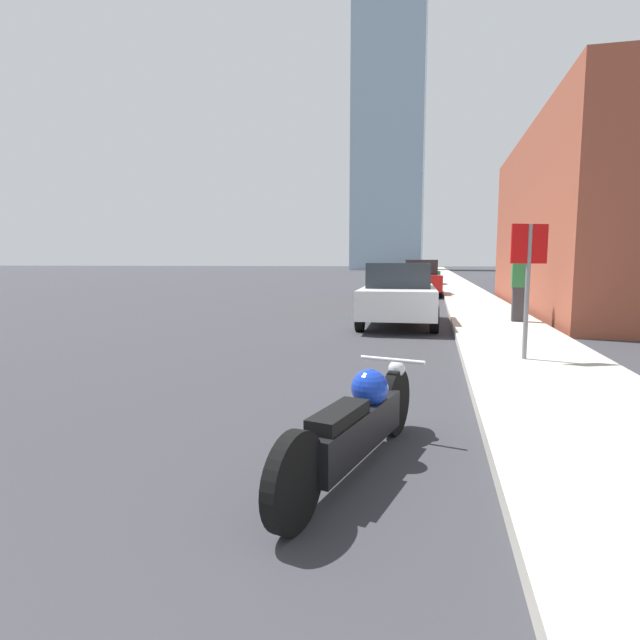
{
  "coord_description": "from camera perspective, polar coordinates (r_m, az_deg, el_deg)",
  "views": [
    {
      "loc": [
        3.09,
        0.93,
        1.66
      ],
      "look_at": [
        1.45,
        8.13,
        0.8
      ],
      "focal_mm": 28.0,
      "sensor_mm": 36.0,
      "label": 1
    }
  ],
  "objects": [
    {
      "name": "distant_tower",
      "position": [
        115.3,
        8.04,
        25.0
      ],
      "size": [
        14.42,
        14.42,
        76.18
      ],
      "color": "#8CA5BC",
      "rests_on": "ground_plane"
    },
    {
      "name": "parked_car_yellow",
      "position": [
        47.63,
        11.9,
        5.49
      ],
      "size": [
        2.1,
        3.95,
        1.66
      ],
      "rotation": [
        0.0,
        0.0,
        0.04
      ],
      "color": "gold",
      "rests_on": "ground_plane"
    },
    {
      "name": "parked_car_red",
      "position": [
        24.95,
        11.35,
        4.69
      ],
      "size": [
        2.15,
        4.39,
        1.76
      ],
      "rotation": [
        0.0,
        0.0,
        0.09
      ],
      "color": "red",
      "rests_on": "ground_plane"
    },
    {
      "name": "sidewalk",
      "position": [
        39.14,
        15.2,
        4.09
      ],
      "size": [
        2.23,
        240.0,
        0.15
      ],
      "color": "#B2ADA3",
      "rests_on": "ground_plane"
    },
    {
      "name": "parked_car_white",
      "position": [
        13.28,
        8.99,
        2.96
      ],
      "size": [
        2.07,
        4.53,
        1.63
      ],
      "rotation": [
        0.0,
        0.0,
        0.04
      ],
      "color": "silver",
      "rests_on": "ground_plane"
    },
    {
      "name": "parked_car_green",
      "position": [
        36.05,
        11.99,
        5.21
      ],
      "size": [
        2.02,
        4.26,
        1.72
      ],
      "rotation": [
        0.0,
        0.0,
        0.08
      ],
      "color": "#1E6B33",
      "rests_on": "ground_plane"
    },
    {
      "name": "stop_sign",
      "position": [
        8.33,
        22.71,
        5.55
      ],
      "size": [
        0.57,
        0.26,
        2.08
      ],
      "color": "slate",
      "rests_on": "sidewalk"
    },
    {
      "name": "pedestrian",
      "position": [
        13.63,
        21.78,
        3.82
      ],
      "size": [
        0.36,
        0.25,
        1.82
      ],
      "color": "#38383D",
      "rests_on": "sidewalk"
    },
    {
      "name": "motorcycle",
      "position": [
        4.05,
        4.32,
        -11.7
      ],
      "size": [
        0.88,
        2.54,
        0.77
      ],
      "rotation": [
        0.0,
        0.0,
        -0.24
      ],
      "color": "black",
      "rests_on": "ground_plane"
    }
  ]
}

